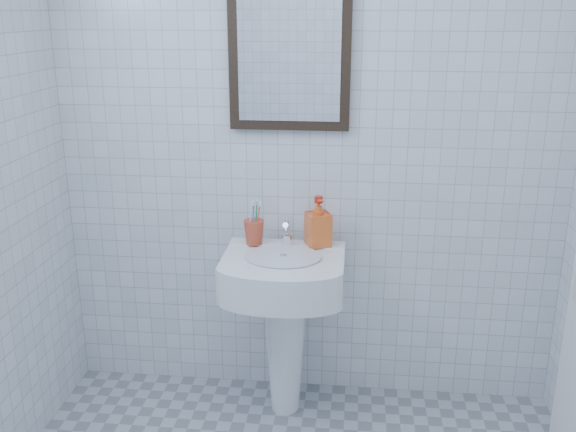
# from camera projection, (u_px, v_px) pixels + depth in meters

# --- Properties ---
(wall_back) EXTENTS (2.20, 0.02, 2.50)m
(wall_back) POSITION_uv_depth(u_px,v_px,m) (310.00, 127.00, 2.71)
(wall_back) COLOR white
(wall_back) RESTS_ON ground
(washbasin) EXTENTS (0.50, 0.37, 0.77)m
(washbasin) POSITION_uv_depth(u_px,v_px,m) (284.00, 306.00, 2.74)
(washbasin) COLOR white
(washbasin) RESTS_ON ground
(faucet) EXTENTS (0.05, 0.10, 0.12)m
(faucet) POSITION_uv_depth(u_px,v_px,m) (287.00, 235.00, 2.73)
(faucet) COLOR white
(faucet) RESTS_ON washbasin
(toothbrush_cup) EXTENTS (0.11, 0.11, 0.11)m
(toothbrush_cup) POSITION_uv_depth(u_px,v_px,m) (254.00, 232.00, 2.74)
(toothbrush_cup) COLOR #C4442A
(toothbrush_cup) RESTS_ON washbasin
(soap_dispenser) EXTENTS (0.13, 0.13, 0.21)m
(soap_dispenser) POSITION_uv_depth(u_px,v_px,m) (318.00, 221.00, 2.71)
(soap_dispenser) COLOR red
(soap_dispenser) RESTS_ON washbasin
(wall_mirror) EXTENTS (0.50, 0.04, 0.62)m
(wall_mirror) POSITION_uv_depth(u_px,v_px,m) (289.00, 54.00, 2.60)
(wall_mirror) COLOR black
(wall_mirror) RESTS_ON wall_back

